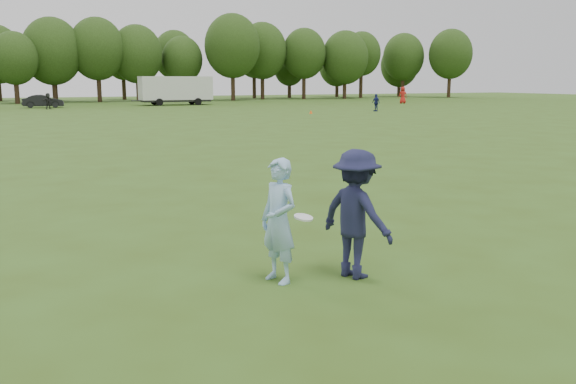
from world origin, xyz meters
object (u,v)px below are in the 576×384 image
object	(u,v)px
player_far_d	(48,101)
field_cone	(311,112)
thrower	(279,221)
cargo_trailer	(176,89)
player_far_c	(403,95)
car_f	(43,101)
defender	(356,214)
player_far_b	(376,103)

from	to	relation	value
player_far_d	field_cone	distance (m)	26.54
thrower	cargo_trailer	xyz separation A→B (m)	(14.67, 60.98, 0.90)
player_far_c	car_f	size ratio (longest dim) A/B	0.50
player_far_d	car_f	bearing A→B (deg)	61.00
cargo_trailer	player_far_d	bearing A→B (deg)	-162.17
defender	player_far_b	world-z (taller)	defender
defender	car_f	distance (m)	60.26
defender	player_far_b	bearing A→B (deg)	-52.78
thrower	defender	xyz separation A→B (m)	(1.09, -0.27, 0.05)
thrower	player_far_b	xyz separation A→B (m)	(27.45, 39.53, -0.10)
player_far_b	player_far_d	bearing A→B (deg)	-132.29
defender	player_far_d	distance (m)	56.80
thrower	player_far_d	distance (m)	56.53
player_far_d	car_f	xyz separation A→B (m)	(-0.27, 3.45, -0.12)
player_far_d	player_far_b	bearing A→B (deg)	-66.00
field_cone	cargo_trailer	distance (m)	23.21
player_far_b	cargo_trailer	distance (m)	24.99
thrower	player_far_d	world-z (taller)	thrower
thrower	player_far_c	size ratio (longest dim) A/B	0.88
field_cone	cargo_trailer	size ratio (longest dim) A/B	0.03
car_f	player_far_c	bearing A→B (deg)	-94.82
cargo_trailer	car_f	bearing A→B (deg)	-175.96
player_far_c	cargo_trailer	distance (m)	26.89
thrower	player_far_c	world-z (taller)	player_far_c
player_far_c	field_cone	distance (m)	25.28
player_far_b	cargo_trailer	world-z (taller)	cargo_trailer
player_far_b	car_f	bearing A→B (deg)	-136.99
thrower	defender	size ratio (longest dim) A/B	0.95
player_far_d	cargo_trailer	bearing A→B (deg)	-15.61
player_far_c	car_f	distance (m)	40.47
player_far_b	field_cone	size ratio (longest dim) A/B	5.22
thrower	field_cone	distance (m)	43.56
player_far_b	player_far_d	size ratio (longest dim) A/B	1.00
player_far_d	defender	bearing A→B (deg)	-123.17
cargo_trailer	player_far_c	bearing A→B (deg)	-15.75
player_far_d	field_cone	size ratio (longest dim) A/B	5.23
defender	player_far_c	world-z (taller)	player_far_c
player_far_b	car_f	size ratio (longest dim) A/B	0.39
thrower	player_far_c	distance (m)	67.27
thrower	player_far_b	bearing A→B (deg)	128.85
player_far_c	player_far_d	world-z (taller)	player_far_c
player_far_c	field_cone	size ratio (longest dim) A/B	6.69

